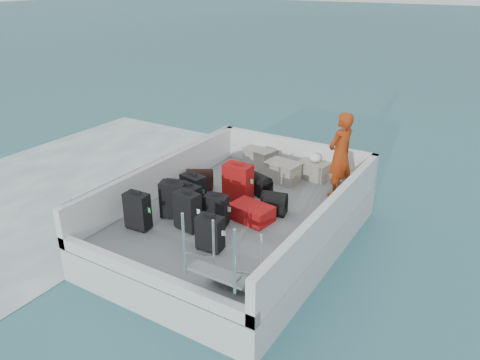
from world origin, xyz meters
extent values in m
plane|color=#1D5C65|center=(0.00, 0.00, 0.00)|extent=(160.00, 160.00, 0.00)
plane|color=white|center=(-4.80, 0.00, 0.00)|extent=(10.00, 10.00, 0.00)
cube|color=silver|center=(0.00, 0.00, 0.30)|extent=(3.60, 5.00, 0.60)
cube|color=slate|center=(0.00, 0.00, 0.61)|extent=(3.30, 4.70, 0.02)
cube|color=silver|center=(-1.73, 0.00, 0.97)|extent=(0.14, 5.00, 0.70)
cube|color=silver|center=(1.73, 0.00, 0.97)|extent=(0.14, 5.00, 0.70)
cube|color=silver|center=(0.00, 2.43, 0.97)|extent=(3.60, 0.14, 0.70)
cube|color=silver|center=(0.00, -2.43, 0.72)|extent=(3.60, 0.14, 0.20)
cylinder|color=silver|center=(-1.73, 0.00, 1.37)|extent=(0.04, 4.80, 0.04)
cube|color=black|center=(-1.15, -1.36, 0.95)|extent=(0.44, 0.27, 0.65)
cube|color=black|center=(-0.89, -0.72, 0.96)|extent=(0.52, 0.40, 0.68)
cube|color=black|center=(-0.82, -0.23, 0.94)|extent=(0.50, 0.36, 0.65)
cube|color=black|center=(-0.41, -0.93, 0.96)|extent=(0.48, 0.32, 0.68)
cube|color=black|center=(-0.62, -0.63, 0.94)|extent=(0.46, 0.31, 0.65)
cube|color=#A8130C|center=(-0.29, 0.47, 0.98)|extent=(0.53, 0.33, 0.73)
cube|color=black|center=(0.28, -1.26, 0.91)|extent=(0.43, 0.27, 0.58)
cube|color=black|center=(-0.08, -0.56, 0.90)|extent=(0.43, 0.30, 0.56)
cube|color=#A8130C|center=(0.35, -0.09, 0.76)|extent=(0.79, 0.58, 0.29)
cube|color=gray|center=(-0.77, 2.20, 0.82)|extent=(0.73, 0.57, 0.39)
cube|color=gray|center=(0.05, 1.72, 0.82)|extent=(0.70, 0.53, 0.39)
cube|color=gray|center=(0.56, 2.20, 0.80)|extent=(0.64, 0.49, 0.35)
cube|color=gray|center=(1.44, 1.86, 0.79)|extent=(0.69, 0.60, 0.35)
ellipsoid|color=yellow|center=(1.35, 2.05, 0.73)|extent=(0.28, 0.26, 0.22)
ellipsoid|color=white|center=(0.56, 2.20, 1.06)|extent=(0.24, 0.24, 0.18)
imported|color=#CF4313|center=(1.27, 1.67, 1.46)|extent=(0.58, 0.72, 1.68)
camera|label=1|loc=(4.00, -6.43, 4.63)|focal=35.00mm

